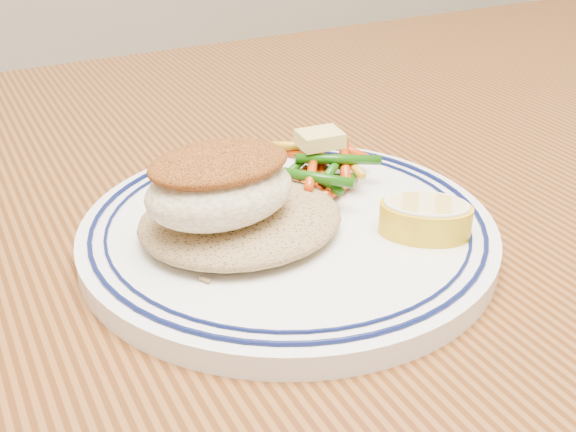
% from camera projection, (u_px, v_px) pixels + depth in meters
% --- Properties ---
extents(dining_table, '(1.50, 0.90, 0.75)m').
position_uv_depth(dining_table, '(287.00, 343.00, 0.53)').
color(dining_table, '#4F290F').
rests_on(dining_table, ground).
extents(plate, '(0.26, 0.26, 0.02)m').
position_uv_depth(plate, '(288.00, 230.00, 0.46)').
color(plate, white).
rests_on(plate, dining_table).
extents(rice_pilaf, '(0.13, 0.11, 0.02)m').
position_uv_depth(rice_pilaf, '(241.00, 215.00, 0.44)').
color(rice_pilaf, olive).
rests_on(rice_pilaf, plate).
extents(fish_fillet, '(0.09, 0.06, 0.04)m').
position_uv_depth(fish_fillet, '(220.00, 184.00, 0.41)').
color(fish_fillet, '#EDE4C3').
rests_on(fish_fillet, rice_pilaf).
extents(vegetable_pile, '(0.09, 0.10, 0.03)m').
position_uv_depth(vegetable_pile, '(321.00, 168.00, 0.50)').
color(vegetable_pile, '#154A09').
rests_on(vegetable_pile, plate).
extents(butter_pat, '(0.03, 0.03, 0.01)m').
position_uv_depth(butter_pat, '(320.00, 139.00, 0.49)').
color(butter_pat, '#DFC86D').
rests_on(butter_pat, vegetable_pile).
extents(lemon_wedge, '(0.07, 0.07, 0.02)m').
position_uv_depth(lemon_wedge, '(426.00, 217.00, 0.44)').
color(lemon_wedge, yellow).
rests_on(lemon_wedge, plate).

